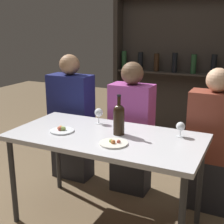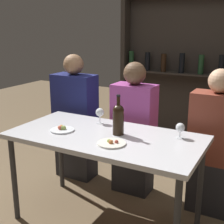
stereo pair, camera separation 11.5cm
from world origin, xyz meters
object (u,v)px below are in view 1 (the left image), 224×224
Objects in this scene: wine_bottle at (119,118)px; seated_person_center at (131,132)px; food_plate_0 at (62,130)px; wine_glass_1 at (181,127)px; seated_person_right at (212,146)px; seated_person_left at (72,122)px; wine_glass_0 at (99,113)px; food_plate_1 at (114,143)px.

wine_bottle is 0.25× the size of seated_person_center.
food_plate_0 is 0.15× the size of seated_person_center.
wine_glass_1 reaches higher than food_plate_0.
wine_bottle is 2.71× the size of wine_glass_1.
seated_person_left is at bearing 180.00° from seated_person_right.
wine_glass_0 is 0.35m from food_plate_0.
wine_glass_1 is at bearing -2.11° from wine_glass_0.
seated_person_left is at bearing -180.00° from seated_person_center.
food_plate_1 is at bearing -41.62° from seated_person_left.
food_plate_0 is 0.74m from seated_person_center.
seated_person_center is 1.01× the size of seated_person_right.
seated_person_center reaches higher than food_plate_1.
wine_glass_1 is 0.69m from seated_person_center.
wine_bottle is at bearing -140.01° from seated_person_right.
food_plate_1 is at bearing -50.04° from wine_glass_0.
seated_person_right reaches higher than wine_glass_0.
seated_person_left reaches higher than wine_glass_1.
wine_glass_1 is 0.60× the size of food_plate_0.
seated_person_center reaches higher than wine_glass_0.
wine_glass_1 is at bearing 42.86° from food_plate_1.
seated_person_center is 0.73m from seated_person_right.
seated_person_right is (1.38, 0.00, -0.03)m from seated_person_left.
seated_person_left is 0.65m from seated_person_center.
wine_bottle is 0.24× the size of seated_person_left.
seated_person_center reaches higher than wine_glass_1.
wine_bottle is 0.25× the size of seated_person_right.
seated_person_left reaches higher than wine_bottle.
wine_glass_1 is 1.26m from seated_person_left.
seated_person_left is at bearing 162.63° from wine_glass_1.
seated_person_center is at bearing 64.08° from food_plate_0.
seated_person_center is at bearing 65.93° from wine_glass_0.
wine_bottle is at bearing 17.34° from food_plate_0.
wine_bottle is 0.96m from seated_person_left.
food_plate_0 reaches higher than food_plate_1.
wine_bottle is at bearing -34.39° from seated_person_left.
food_plate_1 is 0.76m from seated_person_center.
food_plate_0 is 0.94× the size of food_plate_1.
wine_bottle is at bearing -160.97° from wine_glass_1.
wine_glass_0 is 0.65m from seated_person_left.
seated_person_right is (0.88, 0.35, -0.27)m from wine_glass_0.
seated_person_right is at bearing -0.00° from seated_person_center.
wine_bottle reaches higher than wine_glass_1.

